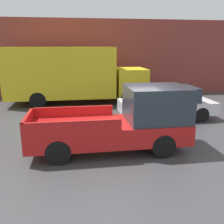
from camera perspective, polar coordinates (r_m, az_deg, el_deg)
name	(u,v)px	position (r m, az deg, el deg)	size (l,w,h in m)	color
ground_plane	(130,147)	(9.23, 4.17, -7.95)	(60.00, 60.00, 0.00)	#3D3D3F
building_wall	(100,58)	(18.63, -2.73, 12.23)	(28.00, 0.15, 5.46)	brown
pickup_truck	(125,121)	(8.71, 2.94, -2.14)	(5.45, 1.99, 2.23)	red
car	(167,102)	(12.87, 12.52, 2.15)	(4.68, 2.00, 1.61)	silver
delivery_truck	(71,74)	(16.07, -9.41, 8.58)	(8.72, 2.57, 3.52)	gold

